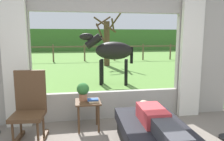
{
  "coord_description": "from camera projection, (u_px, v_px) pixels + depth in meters",
  "views": [
    {
      "loc": [
        -0.65,
        -1.95,
        1.66
      ],
      "look_at": [
        0.0,
        1.8,
        1.05
      ],
      "focal_mm": 34.79,
      "sensor_mm": 36.0,
      "label": 1
    }
  ],
  "objects": [
    {
      "name": "curtain_panel_right",
      "position": [
        191.0,
        59.0,
        4.43
      ],
      "size": [
        0.44,
        0.1,
        2.4
      ],
      "primitive_type": "cube",
      "color": "silver",
      "rests_on": "ground_plane"
    },
    {
      "name": "reclining_person",
      "position": [
        157.0,
        121.0,
        2.94
      ],
      "size": [
        0.36,
        1.43,
        0.22
      ],
      "rotation": [
        0.0,
        0.0,
        -0.03
      ],
      "color": "#B23338",
      "rests_on": "recliner_sofa"
    },
    {
      "name": "outdoor_pasture_lawn",
      "position": [
        84.0,
        60.0,
        15.07
      ],
      "size": [
        36.0,
        21.68,
        0.02
      ],
      "primitive_type": "cube",
      "color": "#568438",
      "rests_on": "ground_plane"
    },
    {
      "name": "side_table",
      "position": [
        88.0,
        106.0,
        3.84
      ],
      "size": [
        0.44,
        0.44,
        0.52
      ],
      "color": "#4C331E",
      "rests_on": "ground_plane"
    },
    {
      "name": "back_wall_with_window",
      "position": [
        108.0,
        57.0,
        4.27
      ],
      "size": [
        5.2,
        0.12,
        2.55
      ],
      "color": "#9E998E",
      "rests_on": "ground_plane"
    },
    {
      "name": "curtain_panel_left",
      "position": [
        16.0,
        62.0,
        3.86
      ],
      "size": [
        0.44,
        0.1,
        2.4
      ],
      "primitive_type": "cube",
      "color": "silver",
      "rests_on": "ground_plane"
    },
    {
      "name": "horse",
      "position": [
        111.0,
        51.0,
        7.29
      ],
      "size": [
        1.82,
        0.84,
        1.73
      ],
      "rotation": [
        0.0,
        0.0,
        1.33
      ],
      "color": "black",
      "rests_on": "outdoor_pasture_lawn"
    },
    {
      "name": "rocking_chair",
      "position": [
        30.0,
        107.0,
        3.43
      ],
      "size": [
        0.52,
        0.72,
        1.12
      ],
      "rotation": [
        0.0,
        0.0,
        -0.08
      ],
      "color": "#4C331E",
      "rests_on": "ground_plane"
    },
    {
      "name": "book_stack",
      "position": [
        93.0,
        100.0,
        3.78
      ],
      "size": [
        0.19,
        0.15,
        0.06
      ],
      "color": "beige",
      "rests_on": "side_table"
    },
    {
      "name": "pasture_fence_line",
      "position": [
        85.0,
        50.0,
        14.21
      ],
      "size": [
        16.1,
        0.1,
        1.1
      ],
      "color": "brown",
      "rests_on": "outdoor_pasture_lawn"
    },
    {
      "name": "pasture_tree",
      "position": [
        107.0,
        41.0,
        11.87
      ],
      "size": [
        1.51,
        1.49,
        2.88
      ],
      "color": "#4C3823",
      "rests_on": "outdoor_pasture_lawn"
    },
    {
      "name": "recliner_sofa",
      "position": [
        155.0,
        140.0,
        3.04
      ],
      "size": [
        0.95,
        1.73,
        0.42
      ],
      "rotation": [
        0.0,
        0.0,
        -0.03
      ],
      "color": "black",
      "rests_on": "ground_plane"
    },
    {
      "name": "distant_hill_ridge",
      "position": [
        80.0,
        40.0,
        24.46
      ],
      "size": [
        36.0,
        2.0,
        2.4
      ],
      "primitive_type": "cube",
      "color": "#406F2E",
      "rests_on": "ground_plane"
    },
    {
      "name": "potted_plant",
      "position": [
        83.0,
        90.0,
        3.85
      ],
      "size": [
        0.22,
        0.22,
        0.32
      ],
      "color": "#9E6042",
      "rests_on": "side_table"
    }
  ]
}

